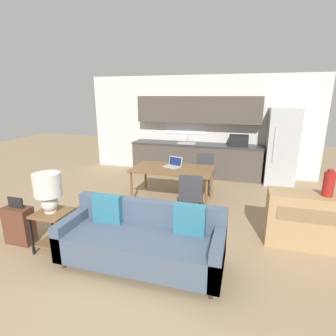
# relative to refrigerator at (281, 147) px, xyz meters

# --- Properties ---
(ground_plane) EXTENTS (20.00, 20.00, 0.00)m
(ground_plane) POSITION_rel_refrigerator_xyz_m (-2.16, -4.21, -0.94)
(ground_plane) COLOR #9E8460
(wall_back) EXTENTS (6.40, 0.07, 2.70)m
(wall_back) POSITION_rel_refrigerator_xyz_m (-2.17, 0.42, 0.41)
(wall_back) COLOR silver
(wall_back) RESTS_ON ground_plane
(kitchen_counter) EXTENTS (3.53, 0.65, 2.15)m
(kitchen_counter) POSITION_rel_refrigerator_xyz_m (-2.14, 0.11, -0.10)
(kitchen_counter) COLOR #4C443D
(kitchen_counter) RESTS_ON ground_plane
(refrigerator) EXTENTS (0.70, 0.76, 1.88)m
(refrigerator) POSITION_rel_refrigerator_xyz_m (0.00, 0.00, 0.00)
(refrigerator) COLOR #B7BABC
(refrigerator) RESTS_ON ground_plane
(dining_table) EXTENTS (1.64, 0.91, 0.73)m
(dining_table) POSITION_rel_refrigerator_xyz_m (-2.26, -1.94, -0.27)
(dining_table) COLOR brown
(dining_table) RESTS_ON ground_plane
(couch) EXTENTS (2.11, 0.80, 0.86)m
(couch) POSITION_rel_refrigerator_xyz_m (-2.09, -4.08, -0.60)
(couch) COLOR #3D2D1E
(couch) RESTS_ON ground_plane
(side_table) EXTENTS (0.46, 0.46, 0.58)m
(side_table) POSITION_rel_refrigerator_xyz_m (-3.43, -4.12, -0.55)
(side_table) COLOR brown
(side_table) RESTS_ON ground_plane
(table_lamp) EXTENTS (0.37, 0.37, 0.57)m
(table_lamp) POSITION_rel_refrigerator_xyz_m (-3.45, -4.13, -0.01)
(table_lamp) COLOR silver
(table_lamp) RESTS_ON side_table
(credenza) EXTENTS (1.15, 0.46, 0.81)m
(credenza) POSITION_rel_refrigerator_xyz_m (0.08, -3.00, -0.54)
(credenza) COLOR tan
(credenza) RESTS_ON ground_plane
(vase) EXTENTS (0.15, 0.15, 0.38)m
(vase) POSITION_rel_refrigerator_xyz_m (0.27, -3.01, 0.05)
(vase) COLOR maroon
(vase) RESTS_ON credenza
(dining_chair_far_right) EXTENTS (0.44, 0.44, 0.89)m
(dining_chair_far_right) POSITION_rel_refrigerator_xyz_m (-1.73, -1.17, -0.45)
(dining_chair_far_right) COLOR #38383D
(dining_chair_far_right) RESTS_ON ground_plane
(dining_chair_near_right) EXTENTS (0.47, 0.47, 0.89)m
(dining_chair_near_right) POSITION_rel_refrigerator_xyz_m (-1.73, -2.71, -0.45)
(dining_chair_near_right) COLOR #38383D
(dining_chair_near_right) RESTS_ON ground_plane
(laptop) EXTENTS (0.39, 0.35, 0.20)m
(laptop) POSITION_rel_refrigerator_xyz_m (-2.28, -1.82, -0.16)
(laptop) COLOR #B7BABC
(laptop) RESTS_ON dining_table
(suitcase) EXTENTS (0.42, 0.22, 0.74)m
(suitcase) POSITION_rel_refrigerator_xyz_m (-4.05, -4.14, -0.65)
(suitcase) COLOR brown
(suitcase) RESTS_ON ground_plane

